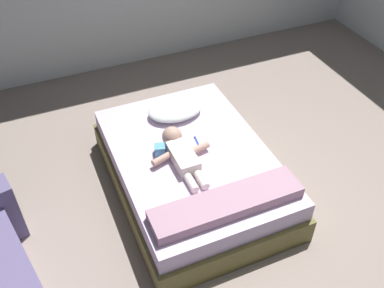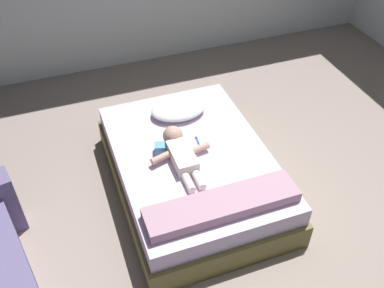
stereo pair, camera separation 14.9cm
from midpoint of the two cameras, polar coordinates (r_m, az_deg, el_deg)
ground_plane at (r=3.62m, az=9.58°, el=-11.78°), size 8.00×8.00×0.00m
bed at (r=3.78m, az=1.13°, el=-3.53°), size 1.27×1.82×0.41m
pillow at (r=4.01m, az=-0.70°, el=4.60°), size 0.51×0.36×0.12m
baby at (r=3.55m, az=-0.37°, el=-1.01°), size 0.51×0.68×0.17m
toothbrush at (r=3.73m, az=1.93°, el=0.28°), size 0.03×0.17×0.02m
blanket at (r=3.19m, az=5.31°, el=-7.90°), size 1.15×0.27×0.09m
toy_block at (r=3.61m, az=-3.02°, el=-0.62°), size 0.11×0.11×0.09m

